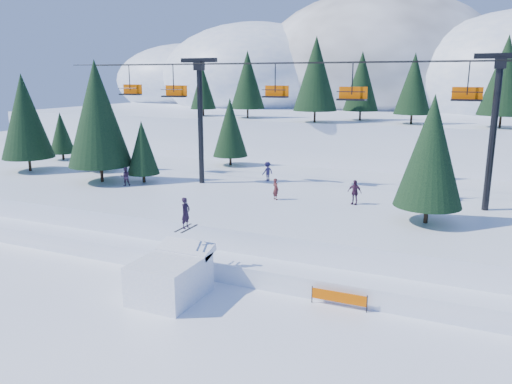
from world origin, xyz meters
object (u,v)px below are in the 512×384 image
at_px(banner_near, 339,297).
at_px(banner_far, 468,306).
at_px(jump_kicker, 171,276).
at_px(chairlift, 324,104).

xyz_separation_m(banner_near, banner_far, (5.94, 1.51, 0.00)).
bearing_deg(banner_near, jump_kicker, -164.52).
xyz_separation_m(chairlift, banner_far, (10.85, -11.86, -8.78)).
height_order(jump_kicker, banner_far, jump_kicker).
bearing_deg(jump_kicker, banner_near, 15.48).
distance_m(chairlift, banner_near, 16.73).
bearing_deg(banner_far, chairlift, 132.46).
height_order(chairlift, banner_far, chairlift).
relative_size(jump_kicker, chairlift, 0.11).
height_order(chairlift, banner_near, chairlift).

